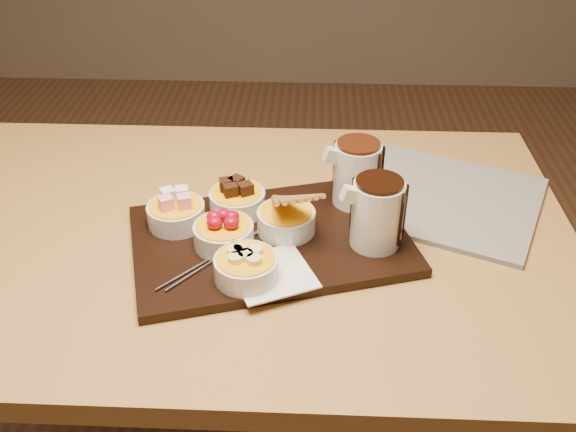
{
  "coord_description": "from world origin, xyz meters",
  "views": [
    {
      "loc": [
        0.13,
        -0.93,
        1.41
      ],
      "look_at": [
        0.1,
        -0.05,
        0.81
      ],
      "focal_mm": 40.0,
      "sensor_mm": 36.0,
      "label": 1
    }
  ],
  "objects_px": {
    "bowl_strawberries": "(224,235)",
    "pitcher_dark_chocolate": "(377,214)",
    "dining_table": "(238,271)",
    "newspaper": "(433,196)",
    "pitcher_milk_chocolate": "(357,174)",
    "serving_board": "(270,240)"
  },
  "relations": [
    {
      "from": "serving_board",
      "to": "pitcher_dark_chocolate",
      "type": "relative_size",
      "value": 4.0
    },
    {
      "from": "bowl_strawberries",
      "to": "newspaper",
      "type": "height_order",
      "value": "bowl_strawberries"
    },
    {
      "from": "pitcher_dark_chocolate",
      "to": "pitcher_milk_chocolate",
      "type": "relative_size",
      "value": 1.0
    },
    {
      "from": "serving_board",
      "to": "pitcher_milk_chocolate",
      "type": "distance_m",
      "value": 0.2
    },
    {
      "from": "bowl_strawberries",
      "to": "serving_board",
      "type": "bearing_deg",
      "value": 19.94
    },
    {
      "from": "pitcher_dark_chocolate",
      "to": "newspaper",
      "type": "height_order",
      "value": "pitcher_dark_chocolate"
    },
    {
      "from": "bowl_strawberries",
      "to": "pitcher_dark_chocolate",
      "type": "distance_m",
      "value": 0.25
    },
    {
      "from": "dining_table",
      "to": "newspaper",
      "type": "bearing_deg",
      "value": 17.5
    },
    {
      "from": "dining_table",
      "to": "pitcher_dark_chocolate",
      "type": "xyz_separation_m",
      "value": [
        0.24,
        -0.06,
        0.17
      ]
    },
    {
      "from": "bowl_strawberries",
      "to": "newspaper",
      "type": "relative_size",
      "value": 0.26
    },
    {
      "from": "dining_table",
      "to": "pitcher_dark_chocolate",
      "type": "distance_m",
      "value": 0.3
    },
    {
      "from": "serving_board",
      "to": "pitcher_dark_chocolate",
      "type": "bearing_deg",
      "value": -19.98
    },
    {
      "from": "dining_table",
      "to": "pitcher_milk_chocolate",
      "type": "height_order",
      "value": "pitcher_milk_chocolate"
    },
    {
      "from": "dining_table",
      "to": "pitcher_milk_chocolate",
      "type": "distance_m",
      "value": 0.28
    },
    {
      "from": "dining_table",
      "to": "pitcher_dark_chocolate",
      "type": "height_order",
      "value": "pitcher_dark_chocolate"
    },
    {
      "from": "dining_table",
      "to": "bowl_strawberries",
      "type": "bearing_deg",
      "value": -97.65
    },
    {
      "from": "serving_board",
      "to": "pitcher_dark_chocolate",
      "type": "distance_m",
      "value": 0.19
    },
    {
      "from": "dining_table",
      "to": "newspaper",
      "type": "height_order",
      "value": "newspaper"
    },
    {
      "from": "newspaper",
      "to": "pitcher_dark_chocolate",
      "type": "bearing_deg",
      "value": -102.33
    },
    {
      "from": "pitcher_milk_chocolate",
      "to": "newspaper",
      "type": "distance_m",
      "value": 0.17
    },
    {
      "from": "newspaper",
      "to": "dining_table",
      "type": "bearing_deg",
      "value": -139.07
    },
    {
      "from": "pitcher_dark_chocolate",
      "to": "newspaper",
      "type": "bearing_deg",
      "value": 37.88
    }
  ]
}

